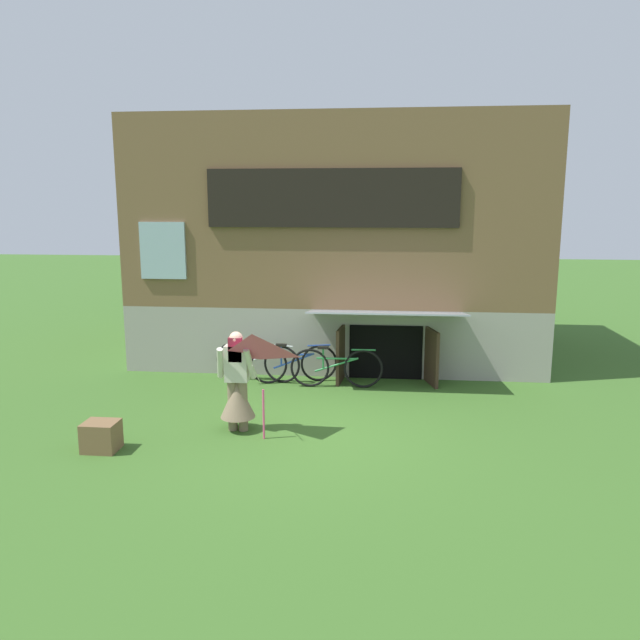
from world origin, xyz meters
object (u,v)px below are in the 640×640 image
object	(u,v)px
kite	(253,362)
bicycle_blue	(294,363)
person	(237,390)
bicycle_silver	(257,362)
bicycle_green	(336,367)
wooden_crate	(101,436)

from	to	relation	value
kite	bicycle_blue	bearing A→B (deg)	87.88
person	bicycle_silver	size ratio (longest dim) A/B	0.90
person	bicycle_green	bearing A→B (deg)	83.82
bicycle_green	bicycle_blue	distance (m)	0.86
bicycle_blue	bicycle_silver	distance (m)	0.71
bicycle_green	wooden_crate	xyz separation A→B (m)	(-2.99, -3.27, -0.17)
kite	bicycle_blue	world-z (taller)	kite
bicycle_green	wooden_crate	bearing A→B (deg)	-134.46
person	kite	distance (m)	0.87
bicycle_green	kite	bearing A→B (deg)	-110.12
wooden_crate	kite	bearing A→B (deg)	10.97
person	bicycle_green	xyz separation A→B (m)	(1.30, 2.33, -0.26)
bicycle_green	bicycle_silver	xyz separation A→B (m)	(-1.53, 0.28, -0.00)
person	bicycle_blue	distance (m)	2.62
bicycle_green	wooden_crate	size ratio (longest dim) A/B	3.70
kite	bicycle_green	world-z (taller)	kite
bicycle_blue	bicycle_silver	bearing A→B (deg)	161.28
bicycle_blue	kite	bearing A→B (deg)	-107.67
bicycle_green	bicycle_silver	world-z (taller)	same
person	wooden_crate	world-z (taller)	person
kite	wooden_crate	size ratio (longest dim) A/B	3.21
kite	bicycle_green	size ratio (longest dim) A/B	0.87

